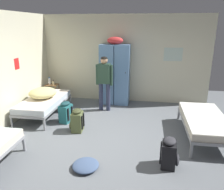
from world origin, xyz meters
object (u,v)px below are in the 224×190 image
Objects in this scene: backpack_olive at (77,121)px; bed_left_rear at (44,102)px; person_traveler at (104,79)px; bedding_heap at (43,93)px; backpack_teal at (65,112)px; bed_right at (205,121)px; backpack_black at (169,153)px; shelf_unit at (52,91)px; water_bottle at (50,81)px; lotion_bottle at (53,83)px; locker_bank at (115,73)px; clothes_pile_denim at (86,165)px.

bed_left_rear is at bearing 145.49° from backpack_olive.
person_traveler is at bearing 21.83° from bed_left_rear.
bedding_heap is 1.42× the size of backpack_teal.
bed_right is 3.45× the size of backpack_black.
shelf_unit is 0.34m from water_bottle.
shelf_unit is 1.81m from backpack_teal.
backpack_olive is at bearing -104.95° from person_traveler.
lotion_bottle is (-0.14, 1.06, 0.01)m from bedding_heap.
shelf_unit is 1.15m from bedding_heap.
bed_left_rear is at bearing -158.17° from person_traveler.
water_bottle is 1.50× the size of lotion_bottle.
person_traveler is at bearing -15.77° from water_bottle.
locker_bank is 2.24m from bedding_heap.
water_bottle is (-1.91, 0.54, -0.27)m from person_traveler.
person_traveler is 3.21× the size of clothes_pile_denim.
bed_left_rear reaches higher than clothes_pile_denim.
water_bottle is (-0.29, 1.12, 0.05)m from bedding_heap.
clothes_pile_denim is at bearing -51.08° from bed_left_rear.
backpack_olive is (-2.02, 1.09, 0.00)m from backpack_black.
bedding_heap reaches higher than bed_right.
water_bottle is (-0.08, 0.02, 0.33)m from shelf_unit.
bedding_heap is at bearing 124.60° from bed_left_rear.
water_bottle is at bearing 124.98° from backpack_teal.
locker_bank is 2.32m from backpack_olive.
bed_left_rear is 2.84m from clothes_pile_denim.
backpack_black is 2.91m from backpack_teal.
clothes_pile_denim is (0.58, -1.38, -0.20)m from backpack_olive.
person_traveler is at bearing -15.85° from shelf_unit.
person_traveler is 2.86× the size of backpack_teal.
shelf_unit is at bearing 126.19° from backpack_olive.
shelf_unit reaches higher than bed_right.
clothes_pile_denim is (-1.44, -0.28, -0.20)m from backpack_black.
bed_left_rear is 1.00× the size of bed_right.
backpack_teal is (0.78, -0.42, -0.36)m from bedding_heap.
water_bottle reaches higher than lotion_bottle.
water_bottle is at bearing 157.48° from bed_right.
water_bottle reaches higher than clothes_pile_denim.
locker_bank is 2.29m from bed_left_rear.
lotion_bottle is (0.15, -0.06, -0.04)m from water_bottle.
person_traveler is 2.97m from clothes_pile_denim.
backpack_teal reaches higher than clothes_pile_denim.
shelf_unit is 4.62m from backpack_black.
bed_right reaches higher than clothes_pile_denim.
backpack_olive is at bearing -176.73° from bed_right.
shelf_unit is 1.04× the size of backpack_teal.
lotion_bottle is (-0.18, 1.11, 0.26)m from bed_left_rear.
backpack_olive and backpack_teal have the same top height.
water_bottle is 1.92m from backpack_teal.
backpack_teal is (-2.47, 1.55, 0.00)m from backpack_black.
backpack_black is 1.48m from clothes_pile_denim.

